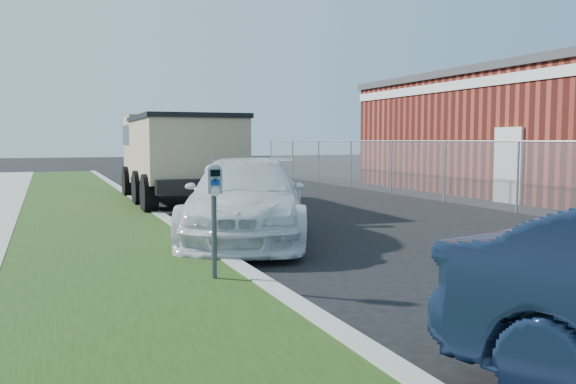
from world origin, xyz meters
name	(u,v)px	position (x,y,z in m)	size (l,w,h in m)	color
ground	(396,259)	(0.00, 0.00, 0.00)	(120.00, 120.00, 0.00)	black
streetside	(8,257)	(-5.57, 2.00, 0.07)	(6.12, 50.00, 0.15)	gray
chainlink_fence	(445,159)	(6.00, 7.00, 1.26)	(0.06, 30.06, 30.00)	slate
brick_building	(572,131)	(12.00, 8.00, 2.13)	(9.20, 14.20, 4.17)	maroon
parking_meter	(214,196)	(-3.10, -0.81, 1.15)	(0.20, 0.15, 1.41)	#3F4247
white_wagon	(246,199)	(-1.57, 2.65, 0.74)	(2.09, 5.13, 1.49)	silver
dump_truck	(177,153)	(-1.48, 9.42, 1.46)	(2.77, 6.68, 2.59)	black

